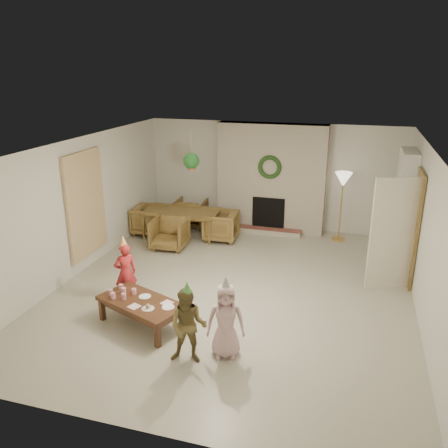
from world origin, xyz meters
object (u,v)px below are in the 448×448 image
at_px(child_plaid, 188,326).
at_px(child_pink, 226,321).
at_px(dining_chair_right, 221,226).
at_px(coffee_table_top, 141,303).
at_px(dining_chair_near, 169,234).
at_px(dining_chair_left, 150,220).
at_px(dining_table, 181,224).
at_px(child_red, 126,273).
at_px(dining_chair_far, 191,213).

bearing_deg(child_plaid, child_pink, 23.18).
xyz_separation_m(dining_chair_right, coffee_table_top, (-0.11, -3.79, 0.04)).
relative_size(coffee_table_top, child_plaid, 1.26).
height_order(dining_chair_right, child_pink, child_pink).
relative_size(dining_chair_near, dining_chair_right, 1.00).
relative_size(dining_chair_left, child_plaid, 0.70).
height_order(dining_table, child_red, child_red).
bearing_deg(child_red, dining_table, -129.51).
bearing_deg(child_red, dining_chair_far, -129.93).
relative_size(dining_table, child_red, 1.67).
xyz_separation_m(dining_chair_right, child_plaid, (0.88, -4.43, 0.19)).
distance_m(dining_chair_near, child_plaid, 4.06).
relative_size(dining_table, child_pink, 1.64).
bearing_deg(dining_chair_right, dining_chair_far, -128.66).
bearing_deg(child_plaid, child_red, 131.99).
xyz_separation_m(dining_chair_far, child_plaid, (1.85, -5.15, 0.19)).
xyz_separation_m(dining_chair_right, child_pink, (1.31, -4.17, 0.19)).
relative_size(dining_table, dining_chair_near, 2.34).
bearing_deg(dining_chair_left, coffee_table_top, -159.37).
xyz_separation_m(dining_table, dining_chair_right, (0.94, 0.04, 0.03)).
bearing_deg(child_pink, child_plaid, -163.10).
bearing_deg(dining_chair_left, dining_chair_near, -135.00).
height_order(dining_chair_right, coffee_table_top, dining_chair_right).
height_order(dining_chair_left, coffee_table_top, dining_chair_left).
xyz_separation_m(dining_chair_left, child_plaid, (2.57, -4.36, 0.19)).
xyz_separation_m(dining_chair_far, child_pink, (2.28, -4.88, 0.19)).
height_order(dining_table, child_pink, child_pink).
relative_size(dining_chair_right, child_pink, 0.70).
bearing_deg(dining_chair_right, dining_chair_left, -90.00).
xyz_separation_m(dining_chair_left, child_pink, (3.00, -4.09, 0.19)).
bearing_deg(dining_chair_far, child_pink, 112.66).
height_order(dining_table, child_plaid, child_plaid).
bearing_deg(dining_table, dining_chair_right, -0.00).
bearing_deg(coffee_table_top, dining_chair_right, 109.74).
bearing_deg(child_pink, child_red, 138.09).
bearing_deg(dining_chair_near, dining_chair_left, 135.00).
height_order(child_red, child_pink, child_pink).
height_order(dining_table, dining_chair_near, dining_chair_near).
height_order(dining_chair_far, child_plaid, child_plaid).
relative_size(dining_chair_right, child_plaid, 0.70).
xyz_separation_m(dining_chair_far, child_red, (0.28, -3.87, 0.18)).
height_order(dining_chair_near, child_pink, child_pink).
height_order(dining_chair_near, coffee_table_top, dining_chair_near).
bearing_deg(child_pink, dining_chair_near, 108.10).
distance_m(dining_chair_near, coffee_table_top, 3.10).
height_order(coffee_table_top, child_pink, child_pink).
bearing_deg(dining_chair_left, dining_chair_right, -90.00).
height_order(dining_chair_near, dining_chair_far, same).
height_order(dining_chair_right, child_plaid, child_plaid).
bearing_deg(dining_chair_right, child_pink, 15.05).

